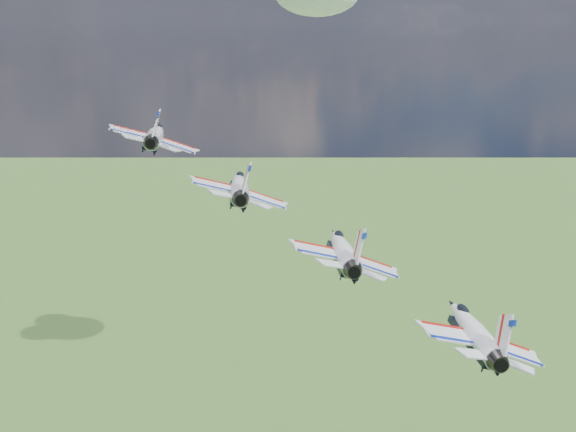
# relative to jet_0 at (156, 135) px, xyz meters

# --- Properties ---
(jet_0) EXTENTS (10.80, 14.05, 6.41)m
(jet_0) POSITION_rel_jet_0_xyz_m (0.00, 0.00, 0.00)
(jet_0) COLOR white
(jet_1) EXTENTS (10.80, 14.05, 6.41)m
(jet_1) POSITION_rel_jet_0_xyz_m (9.31, -9.04, -3.66)
(jet_1) COLOR silver
(jet_2) EXTENTS (10.80, 14.05, 6.41)m
(jet_2) POSITION_rel_jet_0_xyz_m (18.61, -18.07, -7.31)
(jet_2) COLOR white
(jet_3) EXTENTS (10.80, 14.05, 6.41)m
(jet_3) POSITION_rel_jet_0_xyz_m (27.92, -27.11, -10.97)
(jet_3) COLOR white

